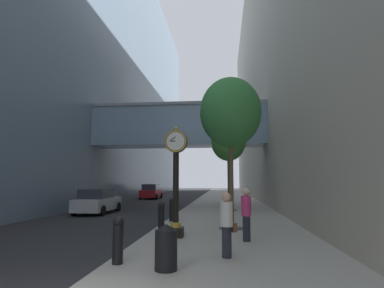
{
  "coord_description": "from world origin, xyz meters",
  "views": [
    {
      "loc": [
        3.02,
        -4.6,
        2.21
      ],
      "look_at": [
        0.96,
        15.68,
        4.52
      ],
      "focal_mm": 29.85,
      "sensor_mm": 36.0,
      "label": 1
    }
  ],
  "objects_px": {
    "bollard_fourth": "(172,209)",
    "car_silver_mid": "(97,201)",
    "street_clock": "(176,176)",
    "street_tree_near": "(230,113)",
    "bollard_nearest": "(118,239)",
    "pedestrian_by_clock": "(246,213)",
    "street_tree_mid_near": "(228,141)",
    "car_red_near": "(151,192)",
    "trash_bin": "(166,246)",
    "bollard_third": "(161,215)",
    "pedestrian_walking": "(227,223)"
  },
  "relations": [
    {
      "from": "bollard_third",
      "to": "pedestrian_walking",
      "type": "relative_size",
      "value": 0.67
    },
    {
      "from": "trash_bin",
      "to": "car_silver_mid",
      "type": "xyz_separation_m",
      "value": [
        -7.1,
        13.32,
        0.11
      ]
    },
    {
      "from": "street_tree_mid_near",
      "to": "car_red_near",
      "type": "relative_size",
      "value": 1.39
    },
    {
      "from": "pedestrian_walking",
      "to": "car_silver_mid",
      "type": "bearing_deg",
      "value": 125.43
    },
    {
      "from": "bollard_third",
      "to": "street_tree_mid_near",
      "type": "bearing_deg",
      "value": 71.64
    },
    {
      "from": "bollard_nearest",
      "to": "pedestrian_by_clock",
      "type": "height_order",
      "value": "pedestrian_by_clock"
    },
    {
      "from": "street_tree_near",
      "to": "pedestrian_walking",
      "type": "bearing_deg",
      "value": -92.75
    },
    {
      "from": "street_tree_near",
      "to": "pedestrian_walking",
      "type": "distance_m",
      "value": 6.68
    },
    {
      "from": "bollard_nearest",
      "to": "pedestrian_by_clock",
      "type": "distance_m",
      "value": 4.76
    },
    {
      "from": "street_clock",
      "to": "car_silver_mid",
      "type": "xyz_separation_m",
      "value": [
        -6.67,
        9.05,
        -1.58
      ]
    },
    {
      "from": "pedestrian_walking",
      "to": "pedestrian_by_clock",
      "type": "height_order",
      "value": "pedestrian_by_clock"
    },
    {
      "from": "bollard_third",
      "to": "bollard_fourth",
      "type": "bearing_deg",
      "value": 90.0
    },
    {
      "from": "street_tree_mid_near",
      "to": "car_silver_mid",
      "type": "xyz_separation_m",
      "value": [
        -8.77,
        -1.61,
        -4.13
      ]
    },
    {
      "from": "bollard_fourth",
      "to": "street_tree_near",
      "type": "xyz_separation_m",
      "value": [
        2.97,
        -2.17,
        4.46
      ]
    },
    {
      "from": "bollard_nearest",
      "to": "street_tree_near",
      "type": "height_order",
      "value": "street_tree_near"
    },
    {
      "from": "street_tree_mid_near",
      "to": "car_red_near",
      "type": "height_order",
      "value": "street_tree_mid_near"
    },
    {
      "from": "car_silver_mid",
      "to": "street_clock",
      "type": "bearing_deg",
      "value": -53.62
    },
    {
      "from": "street_tree_mid_near",
      "to": "street_tree_near",
      "type": "bearing_deg",
      "value": -90.0
    },
    {
      "from": "street_tree_near",
      "to": "trash_bin",
      "type": "relative_size",
      "value": 6.34
    },
    {
      "from": "street_clock",
      "to": "trash_bin",
      "type": "xyz_separation_m",
      "value": [
        0.43,
        -4.27,
        -1.69
      ]
    },
    {
      "from": "street_tree_near",
      "to": "bollard_fourth",
      "type": "bearing_deg",
      "value": 143.85
    },
    {
      "from": "trash_bin",
      "to": "car_silver_mid",
      "type": "height_order",
      "value": "car_silver_mid"
    },
    {
      "from": "bollard_third",
      "to": "street_tree_near",
      "type": "height_order",
      "value": "street_tree_near"
    },
    {
      "from": "bollard_third",
      "to": "pedestrian_walking",
      "type": "xyz_separation_m",
      "value": [
        2.72,
        -4.63,
        0.31
      ]
    },
    {
      "from": "pedestrian_by_clock",
      "to": "street_clock",
      "type": "bearing_deg",
      "value": 168.17
    },
    {
      "from": "trash_bin",
      "to": "car_red_near",
      "type": "xyz_separation_m",
      "value": [
        -7.29,
        29.89,
        0.16
      ]
    },
    {
      "from": "street_tree_mid_near",
      "to": "pedestrian_by_clock",
      "type": "height_order",
      "value": "street_tree_mid_near"
    },
    {
      "from": "bollard_nearest",
      "to": "trash_bin",
      "type": "height_order",
      "value": "bollard_nearest"
    },
    {
      "from": "street_clock",
      "to": "street_tree_near",
      "type": "bearing_deg",
      "value": 47.78
    },
    {
      "from": "bollard_fourth",
      "to": "street_tree_near",
      "type": "relative_size",
      "value": 0.17
    },
    {
      "from": "street_clock",
      "to": "street_tree_mid_near",
      "type": "relative_size",
      "value": 0.66
    },
    {
      "from": "street_clock",
      "to": "car_red_near",
      "type": "relative_size",
      "value": 0.92
    },
    {
      "from": "street_tree_near",
      "to": "car_silver_mid",
      "type": "xyz_separation_m",
      "value": [
        -8.77,
        6.74,
        -4.42
      ]
    },
    {
      "from": "bollard_nearest",
      "to": "street_tree_mid_near",
      "type": "xyz_separation_m",
      "value": [
        2.97,
        14.5,
        4.17
      ]
    },
    {
      "from": "bollard_fourth",
      "to": "car_silver_mid",
      "type": "relative_size",
      "value": 0.26
    },
    {
      "from": "bollard_nearest",
      "to": "car_red_near",
      "type": "xyz_separation_m",
      "value": [
        -5.99,
        29.45,
        0.09
      ]
    },
    {
      "from": "street_tree_near",
      "to": "street_tree_mid_near",
      "type": "distance_m",
      "value": 8.35
    },
    {
      "from": "bollard_nearest",
      "to": "bollard_third",
      "type": "xyz_separation_m",
      "value": [
        0.0,
        5.55,
        0.0
      ]
    },
    {
      "from": "street_clock",
      "to": "bollard_third",
      "type": "height_order",
      "value": "street_clock"
    },
    {
      "from": "bollard_third",
      "to": "trash_bin",
      "type": "bearing_deg",
      "value": -77.72
    },
    {
      "from": "pedestrian_by_clock",
      "to": "car_red_near",
      "type": "distance_m",
      "value": 27.78
    },
    {
      "from": "pedestrian_by_clock",
      "to": "car_red_near",
      "type": "relative_size",
      "value": 0.4
    },
    {
      "from": "bollard_nearest",
      "to": "car_red_near",
      "type": "bearing_deg",
      "value": 101.5
    },
    {
      "from": "pedestrian_walking",
      "to": "trash_bin",
      "type": "bearing_deg",
      "value": -136.29
    },
    {
      "from": "street_tree_near",
      "to": "street_tree_mid_near",
      "type": "bearing_deg",
      "value": 90.0
    },
    {
      "from": "car_red_near",
      "to": "pedestrian_walking",
      "type": "bearing_deg",
      "value": -73.03
    },
    {
      "from": "bollard_nearest",
      "to": "car_red_near",
      "type": "height_order",
      "value": "car_red_near"
    },
    {
      "from": "street_clock",
      "to": "bollard_third",
      "type": "relative_size",
      "value": 3.52
    },
    {
      "from": "car_red_near",
      "to": "street_clock",
      "type": "bearing_deg",
      "value": -75.0
    },
    {
      "from": "bollard_nearest",
      "to": "street_clock",
      "type": "bearing_deg",
      "value": 77.2
    }
  ]
}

